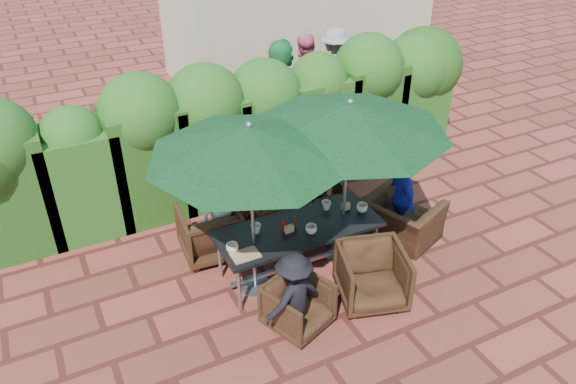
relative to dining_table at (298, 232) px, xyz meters
name	(u,v)px	position (x,y,z in m)	size (l,w,h in m)	color
ground	(302,265)	(0.10, 0.07, -0.67)	(80.00, 80.00, 0.00)	maroon
dining_table	(298,232)	(0.00, 0.00, 0.00)	(2.24, 0.90, 0.75)	black
umbrella_left	(249,141)	(-0.68, -0.05, 1.54)	(2.48, 2.48, 2.46)	gray
umbrella_right	(349,117)	(0.70, 0.00, 1.54)	(2.60, 2.60, 2.46)	gray
chair_far_left	(210,229)	(-0.95, 0.93, -0.25)	(0.83, 0.77, 0.85)	black
chair_far_mid	(274,212)	(0.08, 0.94, -0.27)	(0.78, 0.73, 0.80)	black
chair_far_right	(323,204)	(0.88, 0.86, -0.32)	(0.70, 0.65, 0.72)	black
chair_near_left	(298,304)	(-0.48, -0.93, -0.32)	(0.70, 0.65, 0.72)	black
chair_near_right	(372,274)	(0.58, -0.94, -0.25)	(0.83, 0.78, 0.85)	black
chair_end_right	(403,213)	(1.74, -0.01, -0.23)	(1.03, 0.67, 0.90)	black
adult_far_left	(221,214)	(-0.77, 0.93, -0.05)	(0.62, 0.37, 1.25)	white
adult_far_mid	(271,203)	(0.03, 0.95, -0.10)	(0.41, 0.34, 1.15)	#1F26A8
adult_far_right	(324,188)	(0.93, 0.95, -0.10)	(0.55, 0.34, 1.14)	black
adult_near_left	(294,297)	(-0.60, -1.03, -0.07)	(0.77, 0.35, 1.20)	black
adult_end_right	(402,198)	(1.78, 0.09, -0.03)	(0.76, 0.38, 1.29)	#1F26A8
child_left	(243,218)	(-0.39, 1.03, -0.29)	(0.28, 0.23, 0.78)	#EB5383
child_right	(296,198)	(0.52, 1.06, -0.22)	(0.33, 0.27, 0.91)	#7D499E
pedestrian_a	(281,86)	(1.81, 4.22, 0.27)	(1.77, 0.63, 1.89)	#278F46
pedestrian_b	(303,79)	(2.40, 4.40, 0.25)	(0.89, 0.54, 1.85)	#EB5383
pedestrian_c	(334,71)	(3.22, 4.51, 0.25)	(1.19, 0.54, 1.85)	gray
cup_a	(232,248)	(-0.99, -0.10, 0.14)	(0.16, 0.16, 0.12)	beige
cup_b	(256,229)	(-0.56, 0.14, 0.14)	(0.14, 0.14, 0.13)	beige
cup_c	(311,229)	(0.09, -0.19, 0.14)	(0.15, 0.15, 0.12)	beige
cup_d	(326,205)	(0.55, 0.21, 0.14)	(0.14, 0.14, 0.13)	beige
cup_e	(362,208)	(0.96, -0.07, 0.14)	(0.16, 0.16, 0.12)	beige
ketchup_bottle	(283,225)	(-0.22, 0.02, 0.16)	(0.04, 0.04, 0.17)	#B20C0A
sauce_bottle	(295,222)	(-0.05, 0.03, 0.16)	(0.04, 0.04, 0.17)	#4C230C
serving_tray	(245,255)	(-0.87, -0.24, 0.08)	(0.35, 0.25, 0.02)	#A5784F
number_block_left	(289,229)	(-0.16, -0.04, 0.13)	(0.12, 0.06, 0.10)	tan
number_block_right	(346,207)	(0.78, 0.08, 0.13)	(0.12, 0.06, 0.10)	tan
hedge_wall	(231,120)	(0.01, 2.39, 0.65)	(9.10, 1.60, 2.40)	#1B3E10
building	(296,9)	(3.60, 7.06, 0.93)	(6.20, 3.08, 3.20)	#B6AD88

